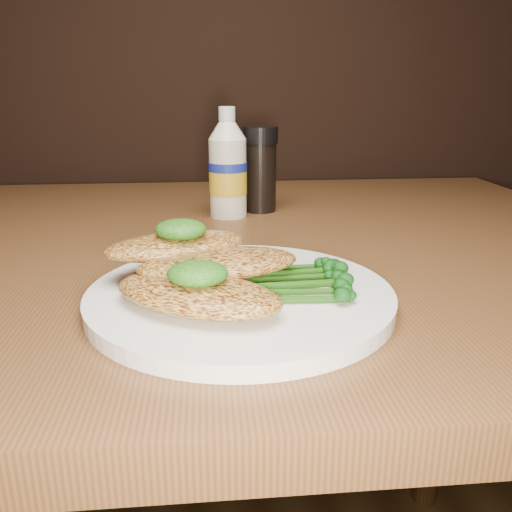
{
  "coord_description": "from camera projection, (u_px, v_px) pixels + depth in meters",
  "views": [
    {
      "loc": [
        0.05,
        0.41,
        0.93
      ],
      "look_at": [
        0.09,
        0.85,
        0.79
      ],
      "focal_mm": 37.39,
      "sensor_mm": 36.0,
      "label": 1
    }
  ],
  "objects": [
    {
      "name": "pepper_grinder",
      "position": [
        260.0,
        170.0,
        0.78
      ],
      "size": [
        0.05,
        0.05,
        0.12
      ],
      "primitive_type": null,
      "rotation": [
        0.0,
        0.0,
        -0.04
      ],
      "color": "black",
      "rests_on": "dining_table"
    },
    {
      "name": "mayo_bottle",
      "position": [
        228.0,
        163.0,
        0.75
      ],
      "size": [
        0.07,
        0.07,
        0.15
      ],
      "primitive_type": null,
      "rotation": [
        0.0,
        0.0,
        0.43
      ],
      "color": "silver",
      "rests_on": "dining_table"
    },
    {
      "name": "chicken_back",
      "position": [
        176.0,
        245.0,
        0.49
      ],
      "size": [
        0.15,
        0.11,
        0.02
      ],
      "primitive_type": "ellipsoid",
      "rotation": [
        0.0,
        0.0,
        0.34
      ],
      "color": "gold",
      "rests_on": "plate"
    },
    {
      "name": "pesto_back",
      "position": [
        181.0,
        229.0,
        0.48
      ],
      "size": [
        0.06,
        0.05,
        0.02
      ],
      "primitive_type": "ellipsoid",
      "rotation": [
        0.0,
        0.0,
        -0.29
      ],
      "color": "#103407",
      "rests_on": "chicken_back"
    },
    {
      "name": "broccolini_bundle",
      "position": [
        291.0,
        277.0,
        0.46
      ],
      "size": [
        0.13,
        0.1,
        0.02
      ],
      "primitive_type": null,
      "rotation": [
        0.0,
        0.0,
        0.06
      ],
      "color": "#1F4A10",
      "rests_on": "plate"
    },
    {
      "name": "chicken_mid",
      "position": [
        219.0,
        264.0,
        0.46
      ],
      "size": [
        0.15,
        0.1,
        0.02
      ],
      "primitive_type": "ellipsoid",
      "rotation": [
        0.0,
        0.0,
        0.2
      ],
      "color": "gold",
      "rests_on": "plate"
    },
    {
      "name": "plate",
      "position": [
        240.0,
        296.0,
        0.46
      ],
      "size": [
        0.26,
        0.26,
        0.01
      ],
      "primitive_type": "cylinder",
      "color": "white",
      "rests_on": "dining_table"
    },
    {
      "name": "dining_table",
      "position": [
        181.0,
        486.0,
        0.77
      ],
      "size": [
        1.2,
        0.8,
        0.75
      ],
      "primitive_type": null,
      "color": "#482F15",
      "rests_on": "floor"
    },
    {
      "name": "chicken_front",
      "position": [
        197.0,
        294.0,
        0.42
      ],
      "size": [
        0.16,
        0.14,
        0.02
      ],
      "primitive_type": "ellipsoid",
      "rotation": [
        0.0,
        0.0,
        -0.53
      ],
      "color": "gold",
      "rests_on": "plate"
    },
    {
      "name": "pesto_front",
      "position": [
        198.0,
        273.0,
        0.41
      ],
      "size": [
        0.06,
        0.05,
        0.02
      ],
      "primitive_type": "ellipsoid",
      "rotation": [
        0.0,
        0.0,
        -0.2
      ],
      "color": "#103407",
      "rests_on": "chicken_front"
    }
  ]
}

